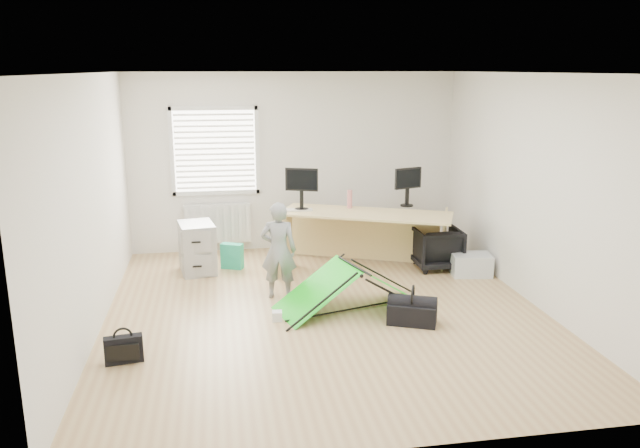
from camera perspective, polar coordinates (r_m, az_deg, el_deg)
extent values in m
plane|color=tan|center=(7.32, 0.52, -7.99)|extent=(5.50, 5.50, 0.00)
cube|color=silver|center=(9.61, -2.33, 5.68)|extent=(5.00, 0.02, 2.70)
cube|color=silver|center=(9.47, -9.58, 6.59)|extent=(1.20, 0.06, 1.20)
cube|color=silver|center=(9.63, -9.32, 0.06)|extent=(1.00, 0.12, 0.60)
cube|color=#D3B776|center=(8.77, 4.21, -1.51)|extent=(2.45, 1.63, 0.80)
cube|color=#9A9C9F|center=(8.75, -11.16, -2.14)|extent=(0.54, 0.66, 0.69)
cube|color=black|center=(8.78, -1.70, 2.69)|extent=(0.47, 0.25, 0.44)
cube|color=black|center=(9.12, 7.98, 2.91)|extent=(0.44, 0.22, 0.41)
cube|color=beige|center=(8.79, -2.10, 1.31)|extent=(0.45, 0.19, 0.02)
cylinder|color=#C46E6E|center=(8.93, 2.73, 2.29)|extent=(0.07, 0.07, 0.26)
imported|color=black|center=(8.93, 10.63, -2.16)|extent=(0.64, 0.65, 0.59)
imported|color=gray|center=(7.59, -3.80, -2.42)|extent=(0.48, 0.36, 1.20)
cube|color=silver|center=(8.76, 13.65, -3.63)|extent=(0.57, 0.44, 0.29)
cube|color=#22A77B|center=(8.87, -8.04, -2.92)|extent=(0.33, 0.24, 0.36)
cube|color=black|center=(6.37, -17.51, -10.88)|extent=(0.37, 0.16, 0.27)
cube|color=silver|center=(7.06, -3.94, -8.39)|extent=(0.12, 0.12, 0.11)
cube|color=black|center=(7.03, 8.41, -8.11)|extent=(0.60, 0.46, 0.23)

